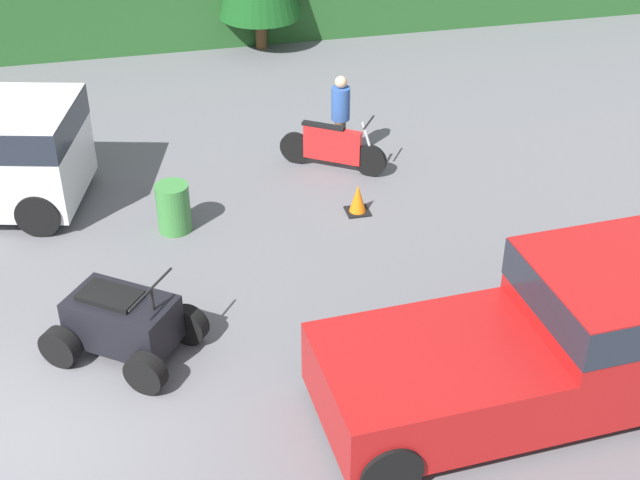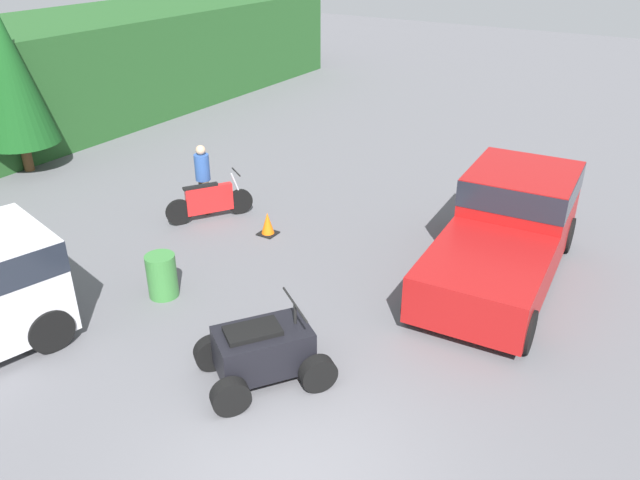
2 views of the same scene
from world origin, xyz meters
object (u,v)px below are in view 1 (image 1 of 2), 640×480
at_px(quad_atv, 123,324).
at_px(rider_person, 340,115).
at_px(dirt_bike, 333,147).
at_px(traffic_cone, 358,200).
at_px(steel_barrel, 173,208).
at_px(pickup_truck_red, 556,336).

relative_size(quad_atv, rider_person, 1.37).
height_order(dirt_bike, quad_atv, quad_atv).
height_order(dirt_bike, rider_person, rider_person).
xyz_separation_m(quad_atv, traffic_cone, (4.24, 3.00, -0.26)).
height_order(quad_atv, steel_barrel, quad_atv).
xyz_separation_m(dirt_bike, traffic_cone, (0.05, -1.69, -0.21)).
bearing_deg(dirt_bike, pickup_truck_red, -46.05).
relative_size(rider_person, traffic_cone, 3.20).
bearing_deg(steel_barrel, quad_atv, -107.41).
height_order(quad_atv, rider_person, rider_person).
distance_m(dirt_bike, traffic_cone, 1.71).
relative_size(pickup_truck_red, steel_barrel, 6.01).
bearing_deg(dirt_bike, quad_atv, -98.38).
height_order(rider_person, steel_barrel, rider_person).
height_order(pickup_truck_red, traffic_cone, pickup_truck_red).
bearing_deg(quad_atv, pickup_truck_red, 14.24).
bearing_deg(pickup_truck_red, dirt_bike, 97.38).
bearing_deg(rider_person, steel_barrel, -125.41).
bearing_deg(pickup_truck_red, steel_barrel, 126.80).
xyz_separation_m(quad_atv, rider_person, (4.44, 5.07, 0.44)).
height_order(pickup_truck_red, steel_barrel, pickup_truck_red).
bearing_deg(traffic_cone, rider_person, 84.57).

